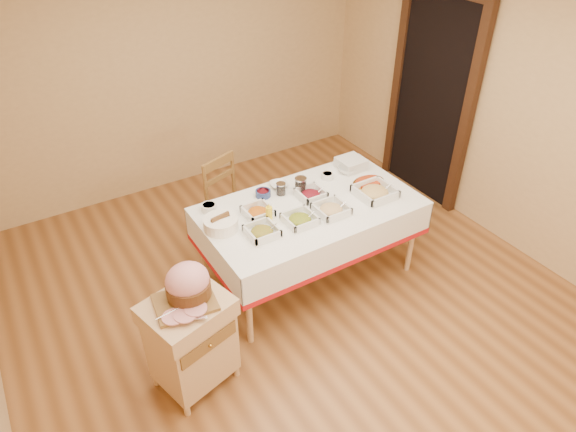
% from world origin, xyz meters
% --- Properties ---
extents(room_shell, '(5.00, 5.00, 5.00)m').
position_xyz_m(room_shell, '(0.00, 0.00, 1.30)').
color(room_shell, brown).
rests_on(room_shell, ground).
extents(doorway, '(0.09, 1.10, 2.20)m').
position_xyz_m(doorway, '(2.20, 0.90, 1.11)').
color(doorway, black).
rests_on(doorway, ground).
extents(dining_table, '(1.82, 1.02, 0.76)m').
position_xyz_m(dining_table, '(0.30, 0.30, 0.60)').
color(dining_table, tan).
rests_on(dining_table, ground).
extents(butcher_cart, '(0.64, 0.58, 0.77)m').
position_xyz_m(butcher_cart, '(-1.03, -0.24, 0.44)').
color(butcher_cart, tan).
rests_on(butcher_cart, ground).
extents(dining_chair, '(0.52, 0.51, 0.92)m').
position_xyz_m(dining_chair, '(-0.07, 1.05, 0.47)').
color(dining_chair, brown).
rests_on(dining_chair, ground).
extents(ham_on_board, '(0.41, 0.39, 0.27)m').
position_xyz_m(ham_on_board, '(-0.99, -0.20, 0.88)').
color(ham_on_board, brown).
rests_on(ham_on_board, butcher_cart).
extents(serving_dish_a, '(0.23, 0.23, 0.10)m').
position_xyz_m(serving_dish_a, '(-0.24, 0.16, 0.79)').
color(serving_dish_a, silver).
rests_on(serving_dish_a, dining_table).
extents(serving_dish_b, '(0.24, 0.24, 0.10)m').
position_xyz_m(serving_dish_b, '(0.10, 0.14, 0.79)').
color(serving_dish_b, silver).
rests_on(serving_dish_b, dining_table).
extents(serving_dish_c, '(0.25, 0.25, 0.10)m').
position_xyz_m(serving_dish_c, '(0.39, 0.12, 0.79)').
color(serving_dish_c, silver).
rests_on(serving_dish_c, dining_table).
extents(serving_dish_d, '(0.31, 0.31, 0.12)m').
position_xyz_m(serving_dish_d, '(0.85, 0.14, 0.80)').
color(serving_dish_d, silver).
rests_on(serving_dish_d, dining_table).
extents(serving_dish_e, '(0.23, 0.22, 0.10)m').
position_xyz_m(serving_dish_e, '(-0.14, 0.40, 0.79)').
color(serving_dish_e, silver).
rests_on(serving_dish_e, dining_table).
extents(serving_dish_f, '(0.23, 0.22, 0.10)m').
position_xyz_m(serving_dish_f, '(0.37, 0.40, 0.79)').
color(serving_dish_f, silver).
rests_on(serving_dish_f, dining_table).
extents(small_bowl_left, '(0.13, 0.13, 0.06)m').
position_xyz_m(small_bowl_left, '(-0.44, 0.67, 0.79)').
color(small_bowl_left, silver).
rests_on(small_bowl_left, dining_table).
extents(small_bowl_mid, '(0.13, 0.13, 0.06)m').
position_xyz_m(small_bowl_mid, '(0.04, 0.63, 0.79)').
color(small_bowl_mid, navy).
rests_on(small_bowl_mid, dining_table).
extents(small_bowl_right, '(0.11, 0.11, 0.05)m').
position_xyz_m(small_bowl_right, '(0.68, 0.58, 0.79)').
color(small_bowl_right, silver).
rests_on(small_bowl_right, dining_table).
extents(bowl_white_imported, '(0.19, 0.19, 0.04)m').
position_xyz_m(bowl_white_imported, '(0.23, 0.69, 0.78)').
color(bowl_white_imported, silver).
rests_on(bowl_white_imported, dining_table).
extents(bowl_small_imported, '(0.23, 0.23, 0.05)m').
position_xyz_m(bowl_small_imported, '(0.90, 0.58, 0.79)').
color(bowl_small_imported, silver).
rests_on(bowl_small_imported, dining_table).
extents(preserve_jar_left, '(0.08, 0.08, 0.11)m').
position_xyz_m(preserve_jar_left, '(0.18, 0.58, 0.81)').
color(preserve_jar_left, silver).
rests_on(preserve_jar_left, dining_table).
extents(preserve_jar_right, '(0.10, 0.10, 0.13)m').
position_xyz_m(preserve_jar_right, '(0.35, 0.53, 0.82)').
color(preserve_jar_right, silver).
rests_on(preserve_jar_right, dining_table).
extents(mustard_bottle, '(0.05, 0.05, 0.17)m').
position_xyz_m(mustard_bottle, '(-0.10, 0.28, 0.83)').
color(mustard_bottle, yellow).
rests_on(mustard_bottle, dining_table).
extents(bread_basket, '(0.27, 0.27, 0.12)m').
position_xyz_m(bread_basket, '(-0.47, 0.39, 0.81)').
color(bread_basket, white).
rests_on(bread_basket, dining_table).
extents(plate_stack, '(0.23, 0.23, 0.10)m').
position_xyz_m(plate_stack, '(0.97, 0.62, 0.81)').
color(plate_stack, silver).
rests_on(plate_stack, dining_table).
extents(brass_platter, '(0.31, 0.22, 0.04)m').
position_xyz_m(brass_platter, '(0.93, 0.31, 0.78)').
color(brass_platter, '#BC8A35').
rests_on(brass_platter, dining_table).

